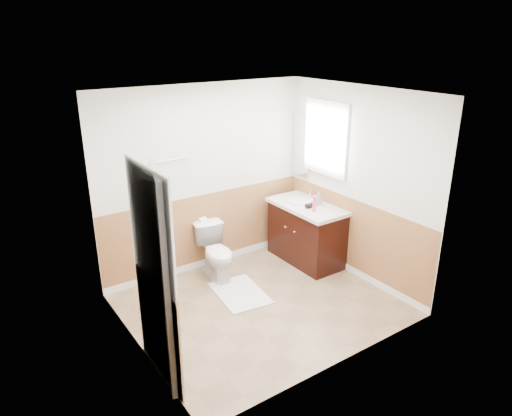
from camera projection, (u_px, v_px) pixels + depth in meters
floor at (261, 305)px, 5.65m from camera, size 3.00×3.00×0.00m
ceiling at (262, 93)px, 4.77m from camera, size 3.00×3.00×0.00m
wall_back at (205, 179)px, 6.21m from camera, size 3.00×0.00×3.00m
wall_front at (345, 250)px, 4.21m from camera, size 3.00×0.00×3.00m
wall_left at (132, 240)px, 4.42m from camera, size 0.00×3.00×3.00m
wall_right at (357, 185)px, 6.01m from camera, size 0.00×3.00×3.00m
wainscot_back at (207, 232)px, 6.47m from camera, size 3.00×0.00×3.00m
wainscot_front at (338, 320)px, 4.49m from camera, size 3.00×0.00×3.00m
wainscot_left at (140, 308)px, 4.69m from camera, size 0.00×2.60×2.60m
wainscot_right at (352, 238)px, 6.27m from camera, size 0.00×2.60×2.60m
toilet at (217, 252)px, 6.19m from camera, size 0.48×0.74×0.71m
bath_mat at (240, 293)px, 5.88m from camera, size 0.65×0.86×0.02m
vanity_cabinet at (306, 234)px, 6.63m from camera, size 0.55×1.10×0.80m
vanity_knob_left at (295, 232)px, 6.34m from camera, size 0.03×0.03×0.03m
vanity_knob_right at (285, 227)px, 6.49m from camera, size 0.03×0.03×0.03m
countertop at (307, 206)px, 6.47m from camera, size 0.60×1.15×0.05m
sink_basin at (301, 201)px, 6.58m from camera, size 0.36×0.36×0.02m
faucet at (310, 194)px, 6.65m from camera, size 0.02×0.02×0.14m
lotion_bottle at (314, 204)px, 6.18m from camera, size 0.05×0.05×0.22m
soap_dispenser at (318, 199)px, 6.44m from camera, size 0.09×0.09×0.17m
hair_dryer_body at (310, 205)px, 6.34m from camera, size 0.14×0.07×0.07m
hair_dryer_handle at (308, 208)px, 6.34m from camera, size 0.03×0.03×0.07m
mirror_panel at (301, 146)px, 6.74m from camera, size 0.02×0.35×0.90m
window_frame at (326, 138)px, 6.27m from camera, size 0.04×0.80×1.00m
window_glass at (327, 138)px, 6.28m from camera, size 0.01×0.70×0.90m
door at (163, 278)px, 4.20m from camera, size 0.29×0.78×2.04m
door_frame at (155, 279)px, 4.16m from camera, size 0.02×0.92×2.10m
door_knob at (155, 268)px, 4.52m from camera, size 0.06×0.06×0.06m
towel_bar at (167, 161)px, 5.76m from camera, size 0.62×0.02×0.02m
tp_holder_bar at (203, 221)px, 6.30m from camera, size 0.14×0.02×0.02m
tp_roll at (203, 221)px, 6.30m from camera, size 0.10×0.11×0.11m
tp_sheet at (203, 229)px, 6.34m from camera, size 0.10×0.01×0.16m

